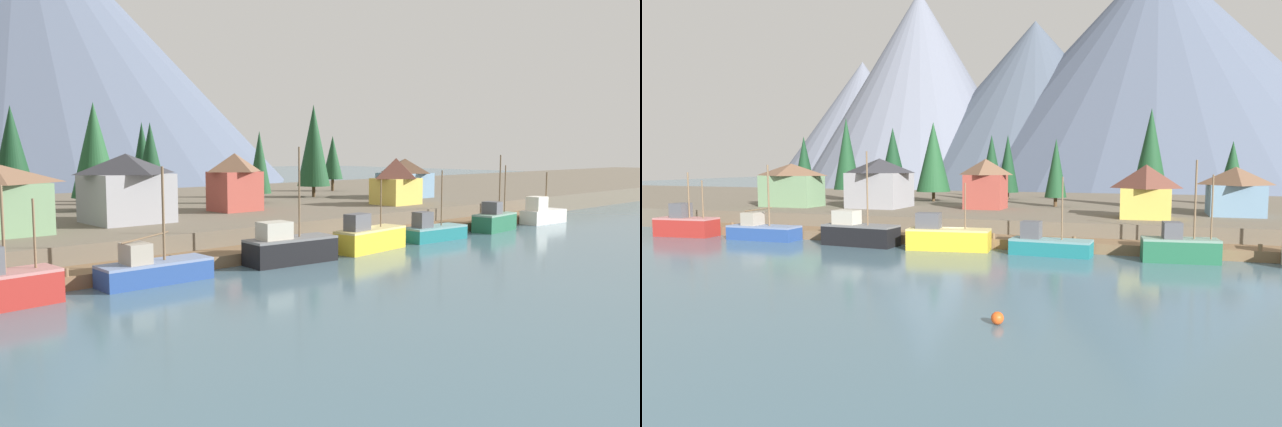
# 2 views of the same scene
# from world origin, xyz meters

# --- Properties ---
(ground_plane) EXTENTS (400.00, 400.00, 1.00)m
(ground_plane) POSITION_xyz_m (0.00, 20.00, -0.50)
(ground_plane) COLOR #476675
(dock) EXTENTS (80.00, 4.00, 1.60)m
(dock) POSITION_xyz_m (0.00, 1.99, 0.50)
(dock) COLOR brown
(dock) RESTS_ON ground_plane
(shoreline_bank) EXTENTS (400.00, 56.00, 2.50)m
(shoreline_bank) POSITION_xyz_m (0.00, 32.00, 1.25)
(shoreline_bank) COLOR #665B4C
(shoreline_bank) RESTS_ON ground_plane
(mountain_west_peak) EXTENTS (68.91, 68.91, 48.02)m
(mountain_west_peak) POSITION_xyz_m (-89.41, 147.12, 24.01)
(mountain_west_peak) COLOR slate
(mountain_west_peak) RESTS_ON ground_plane
(mountain_central_peak) EXTENTS (85.33, 85.33, 70.43)m
(mountain_central_peak) POSITION_xyz_m (-61.68, 139.30, 35.21)
(mountain_central_peak) COLOR slate
(mountain_central_peak) RESTS_ON ground_plane
(mountain_east_peak) EXTENTS (101.85, 101.85, 58.07)m
(mountain_east_peak) POSITION_xyz_m (-20.29, 145.59, 29.04)
(mountain_east_peak) COLOR #475160
(mountain_east_peak) RESTS_ON ground_plane
(mountain_far_ridge) EXTENTS (149.98, 149.98, 80.05)m
(mountain_far_ridge) POSITION_xyz_m (20.30, 154.45, 40.02)
(mountain_far_ridge) COLOR #4C566B
(mountain_far_ridge) RESTS_ON ground_plane
(fishing_boat_red) EXTENTS (7.27, 3.33, 7.50)m
(fishing_boat_red) POSITION_xyz_m (-32.94, -1.81, 1.34)
(fishing_boat_red) COLOR maroon
(fishing_boat_red) RESTS_ON ground_plane
(fishing_boat_blue) EXTENTS (8.19, 2.72, 8.40)m
(fishing_boat_blue) POSITION_xyz_m (-22.40, -1.50, 1.02)
(fishing_boat_blue) COLOR navy
(fishing_boat_blue) RESTS_ON ground_plane
(fishing_boat_black) EXTENTS (8.20, 3.48, 9.82)m
(fishing_boat_black) POSITION_xyz_m (-10.04, -1.87, 1.34)
(fishing_boat_black) COLOR black
(fishing_boat_black) RESTS_ON ground_plane
(fishing_boat_yellow) EXTENTS (8.43, 3.51, 6.69)m
(fishing_boat_yellow) POSITION_xyz_m (-0.24, -1.92, 1.27)
(fishing_boat_yellow) COLOR gold
(fishing_boat_yellow) RESTS_ON ground_plane
(fishing_boat_teal) EXTENTS (7.69, 3.11, 7.35)m
(fishing_boat_teal) POSITION_xyz_m (9.85, -1.68, 0.96)
(fishing_boat_teal) COLOR #196B70
(fishing_boat_teal) RESTS_ON ground_plane
(fishing_boat_green) EXTENTS (6.62, 3.17, 8.90)m
(fishing_boat_green) POSITION_xyz_m (21.31, -1.72, 1.26)
(fishing_boat_green) COLOR #1E5B3D
(fishing_boat_green) RESTS_ON ground_plane
(house_yellow) EXTENTS (5.47, 4.79, 5.93)m
(house_yellow) POSITION_xyz_m (18.39, 10.99, 5.54)
(house_yellow) COLOR gold
(house_yellow) RESTS_ON shoreline_bank
(house_grey) EXTENTS (7.56, 7.33, 6.68)m
(house_grey) POSITION_xyz_m (-16.21, 15.36, 5.91)
(house_grey) COLOR gray
(house_grey) RESTS_ON shoreline_bank
(house_red) EXTENTS (5.30, 4.61, 6.62)m
(house_red) POSITION_xyz_m (-1.85, 17.74, 5.88)
(house_red) COLOR #9E4238
(house_red) RESTS_ON shoreline_bank
(house_blue) EXTENTS (6.07, 6.74, 5.66)m
(house_blue) POSITION_xyz_m (28.25, 17.84, 5.40)
(house_blue) COLOR #6689A8
(house_blue) RESTS_ON shoreline_bank
(house_green) EXTENTS (8.25, 4.80, 5.99)m
(house_green) POSITION_xyz_m (-28.67, 12.97, 5.55)
(house_green) COLOR #6B8E66
(house_green) RESTS_ON shoreline_bank
(conifer_near_left) EXTENTS (4.25, 4.25, 13.27)m
(conifer_near_left) POSITION_xyz_m (-27.84, 26.73, 10.00)
(conifer_near_left) COLOR #4C3823
(conifer_near_left) RESTS_ON shoreline_bank
(conifer_near_right) EXTENTS (5.08, 5.08, 11.85)m
(conifer_near_right) POSITION_xyz_m (-21.75, 31.28, 8.92)
(conifer_near_right) COLOR #4C3823
(conifer_near_right) RESTS_ON shoreline_bank
(conifer_mid_left) EXTENTS (4.84, 4.84, 13.50)m
(conifer_mid_left) POSITION_xyz_m (18.85, 27.34, 10.06)
(conifer_mid_left) COLOR #4C3823
(conifer_mid_left) RESTS_ON shoreline_bank
(conifer_mid_right) EXTENTS (3.65, 3.65, 10.69)m
(conifer_mid_right) POSITION_xyz_m (-3.51, 36.95, 8.42)
(conifer_mid_right) COLOR #4C3823
(conifer_mid_right) RESTS_ON shoreline_bank
(conifer_back_left) EXTENTS (5.40, 5.40, 12.45)m
(conifer_back_left) POSITION_xyz_m (-13.57, 28.78, 9.49)
(conifer_back_left) COLOR #4C3823
(conifer_back_left) RESTS_ON shoreline_bank
(conifer_back_right) EXTENTS (3.75, 3.75, 10.91)m
(conifer_back_right) POSITION_xyz_m (-41.91, 35.68, 8.76)
(conifer_back_right) COLOR #4C3823
(conifer_back_right) RESTS_ON shoreline_bank
(conifer_centre) EXTENTS (3.73, 3.73, 10.47)m
(conifer_centre) POSITION_xyz_m (-4.92, 31.92, 8.59)
(conifer_centre) COLOR #4C3823
(conifer_centre) RESTS_ON shoreline_bank
(conifer_far_left) EXTENTS (3.04, 3.04, 9.42)m
(conifer_far_left) POSITION_xyz_m (6.46, 24.06, 7.84)
(conifer_far_left) COLOR #4C3823
(conifer_far_left) RESTS_ON shoreline_bank
(conifer_far_right) EXTENTS (3.43, 3.43, 9.22)m
(conifer_far_right) POSITION_xyz_m (30.13, 35.19, 8.08)
(conifer_far_right) COLOR #4C3823
(conifer_far_right) RESTS_ON shoreline_bank
(channel_buoy) EXTENTS (0.70, 0.70, 0.70)m
(channel_buoy) POSITION_xyz_m (11.03, -25.06, 0.35)
(channel_buoy) COLOR #E04C19
(channel_buoy) RESTS_ON ground_plane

